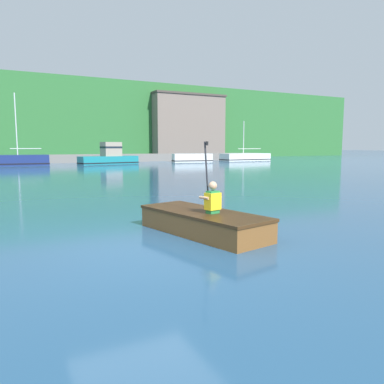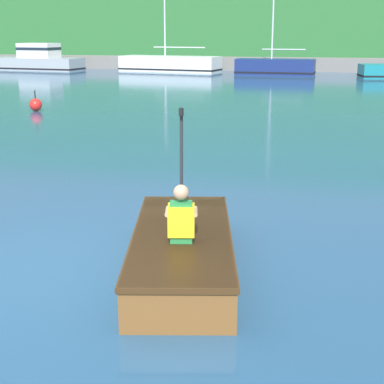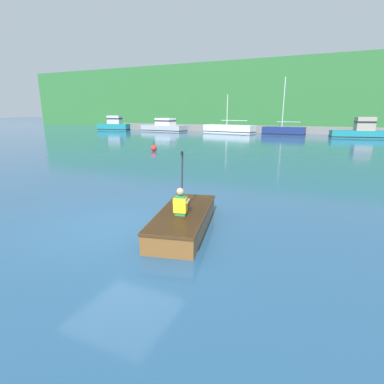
# 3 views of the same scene
# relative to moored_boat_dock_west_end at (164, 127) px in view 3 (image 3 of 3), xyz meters

# --- Properties ---
(ground_plane) EXTENTS (300.00, 300.00, 0.00)m
(ground_plane) POSITION_rel_moored_boat_dock_west_end_xyz_m (17.88, -34.13, -0.69)
(ground_plane) COLOR navy
(shoreline_ridge) EXTENTS (120.00, 20.00, 11.55)m
(shoreline_ridge) POSITION_rel_moored_boat_dock_west_end_xyz_m (17.88, 24.36, 5.09)
(shoreline_ridge) COLOR #2D6B33
(shoreline_ridge) RESTS_ON ground
(waterfront_warehouse_left) EXTENTS (10.20, 7.92, 7.52)m
(waterfront_warehouse_left) POSITION_rel_moored_boat_dock_west_end_xyz_m (1.49, 19.30, 3.08)
(waterfront_warehouse_left) COLOR #B2A899
(waterfront_warehouse_left) RESTS_ON ground
(marina_dock) EXTENTS (59.96, 2.40, 0.90)m
(marina_dock) POSITION_rel_moored_boat_dock_west_end_xyz_m (17.88, 3.61, -0.24)
(marina_dock) COLOR slate
(marina_dock) RESTS_ON ground
(moored_boat_dock_west_end) EXTENTS (7.18, 3.04, 1.91)m
(moored_boat_dock_west_end) POSITION_rel_moored_boat_dock_west_end_xyz_m (0.00, 0.00, 0.00)
(moored_boat_dock_west_end) COLOR #9EA3A8
(moored_boat_dock_west_end) RESTS_ON ground
(moored_boat_dock_west_inner) EXTENTS (6.36, 2.91, 2.26)m
(moored_boat_dock_west_inner) POSITION_rel_moored_boat_dock_west_end_xyz_m (25.68, -1.65, 0.05)
(moored_boat_dock_west_inner) COLOR #197A84
(moored_boat_dock_west_inner) RESTS_ON ground
(moored_boat_dock_center_near) EXTENTS (7.32, 3.26, 5.05)m
(moored_boat_dock_center_near) POSITION_rel_moored_boat_dock_west_end_xyz_m (9.82, 0.67, -0.18)
(moored_boat_dock_center_near) COLOR white
(moored_boat_dock_center_near) RESTS_ON ground
(moored_boat_dock_east_inner) EXTENTS (5.13, 2.02, 6.82)m
(moored_boat_dock_east_inner) POSITION_rel_moored_boat_dock_west_end_xyz_m (17.31, -0.79, -0.19)
(moored_boat_dock_east_inner) COLOR navy
(moored_boat_dock_east_inner) RESTS_ON ground
(moored_boat_dock_east_end) EXTENTS (5.13, 2.28, 2.25)m
(moored_boat_dock_east_end) POSITION_rel_moored_boat_dock_west_end_xyz_m (-8.19, -1.26, 0.14)
(moored_boat_dock_east_end) COLOR #197A84
(moored_boat_dock_east_end) RESTS_ON ground
(rowboat_foreground) EXTENTS (1.77, 3.26, 0.48)m
(rowboat_foreground) POSITION_rel_moored_boat_dock_west_end_xyz_m (19.36, -33.57, -0.42)
(rowboat_foreground) COLOR brown
(rowboat_foreground) RESTS_ON ground
(person_paddler) EXTENTS (0.40, 0.40, 1.44)m
(person_paddler) POSITION_rel_moored_boat_dock_west_end_xyz_m (19.44, -33.90, 0.09)
(person_paddler) COLOR #267F3F
(person_paddler) RESTS_ON rowboat_foreground
(channel_buoy) EXTENTS (0.44, 0.44, 0.72)m
(channel_buoy) POSITION_rel_moored_boat_dock_west_end_xyz_m (10.82, -20.84, -0.47)
(channel_buoy) COLOR red
(channel_buoy) RESTS_ON ground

